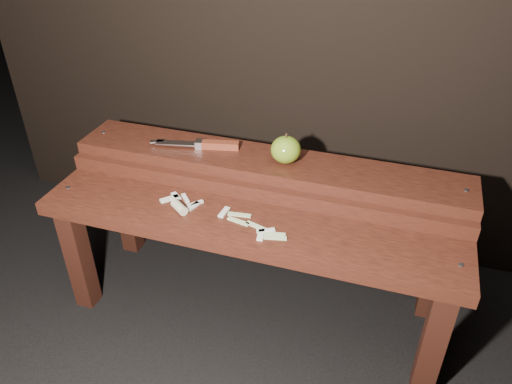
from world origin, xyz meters
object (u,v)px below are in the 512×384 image
(bench_front_tier, at_px, (243,244))
(bench_rear_tier, at_px, (267,184))
(knife, at_px, (209,145))
(apple, at_px, (286,150))

(bench_front_tier, xyz_separation_m, bench_rear_tier, (0.00, 0.23, 0.06))
(knife, bearing_deg, apple, -2.09)
(bench_front_tier, bearing_deg, apple, 76.49)
(bench_rear_tier, xyz_separation_m, apple, (0.06, 0.00, 0.13))
(apple, bearing_deg, knife, 177.91)
(bench_front_tier, xyz_separation_m, knife, (-0.19, 0.24, 0.16))
(bench_front_tier, relative_size, knife, 4.30)
(apple, relative_size, knife, 0.33)
(knife, bearing_deg, bench_rear_tier, -3.99)
(bench_front_tier, distance_m, bench_rear_tier, 0.23)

